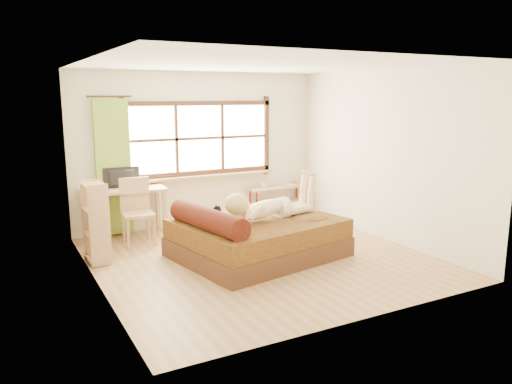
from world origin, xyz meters
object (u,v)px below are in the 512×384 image
kitten (209,214)px  pipe_shelf (278,194)px  desk (124,195)px  bookshelf (96,222)px  bed (255,237)px  woman (269,196)px  chair (136,207)px

kitten → pipe_shelf: (2.21, 1.85, -0.25)m
desk → bookshelf: bearing=-118.7°
bed → pipe_shelf: size_ratio=2.09×
desk → kitten: bearing=-62.9°
pipe_shelf → bookshelf: (-3.60, -1.12, 0.14)m
woman → kitten: (-0.87, 0.15, -0.20)m
desk → woman: bearing=-45.6°
chair → bookshelf: bearing=-135.2°
kitten → pipe_shelf: 2.89m
woman → chair: woman is taller
desk → pipe_shelf: 2.98m
woman → desk: 2.49m
bed → pipe_shelf: (1.54, 1.96, 0.13)m
woman → bookshelf: bearing=148.4°
woman → chair: bearing=124.6°
woman → desk: bearing=120.5°
desk → pipe_shelf: bearing=5.9°
kitten → desk: bearing=103.3°
chair → pipe_shelf: (2.86, 0.48, -0.15)m
bed → chair: (-1.31, 1.49, 0.28)m
kitten → woman: bearing=-20.1°
kitten → bookshelf: (-1.39, 0.73, -0.11)m
bookshelf → kitten: bearing=-29.4°
woman → desk: (-1.62, 1.88, -0.16)m
woman → kitten: woman is taller
bed → bookshelf: bookshelf is taller
bed → desk: size_ratio=1.83×
kitten → chair: size_ratio=0.32×
chair → bookshelf: size_ratio=0.91×
chair → bookshelf: (-0.74, -0.65, -0.00)m
bed → desk: bed is taller
desk → bookshelf: size_ratio=1.20×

